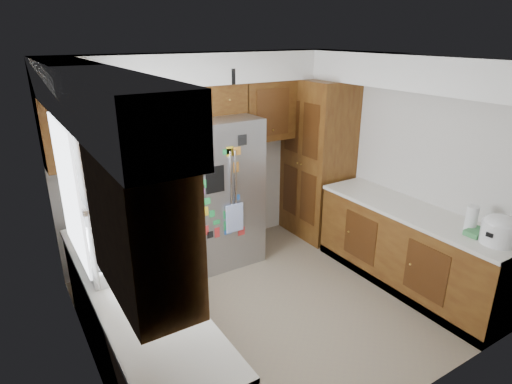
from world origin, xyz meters
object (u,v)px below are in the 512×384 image
at_px(pantry, 317,160).
at_px(rice_cooker, 500,229).
at_px(paper_towel, 472,219).
at_px(fridge, 218,191).

bearing_deg(pantry, rice_cooker, -90.01).
bearing_deg(rice_cooker, paper_towel, 83.38).
xyz_separation_m(pantry, fridge, (-1.50, 0.05, -0.17)).
bearing_deg(pantry, fridge, 177.94).
bearing_deg(paper_towel, pantry, 90.85).
relative_size(fridge, rice_cooker, 5.71).
bearing_deg(fridge, rice_cooker, -59.87).
distance_m(fridge, paper_towel, 2.76).
height_order(fridge, paper_towel, fridge).
distance_m(pantry, fridge, 1.51).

